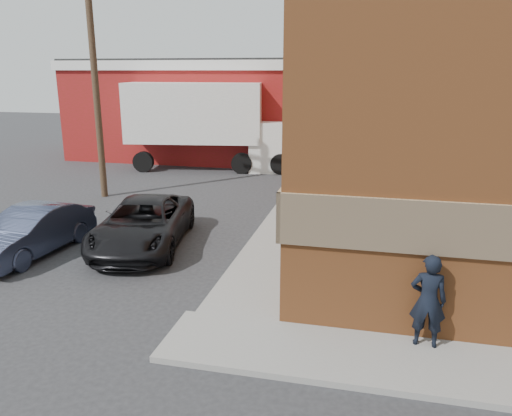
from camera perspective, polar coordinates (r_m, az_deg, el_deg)
The scene contains 8 objects.
ground at distance 10.72m, azimuth -5.41°, elevation -12.45°, with size 90.00×90.00×0.00m, color #28282B.
sidewalk_west at distance 18.79m, azimuth 5.05°, elevation 0.15°, with size 1.80×18.00×0.12m, color gray.
warehouse at distance 30.43m, azimuth -4.34°, elevation 11.31°, with size 16.30×8.30×5.60m.
utility_pole at distance 20.85m, azimuth -17.94°, elevation 14.04°, with size 2.00×0.26×9.00m.
man at distance 9.65m, azimuth 19.07°, elevation -9.97°, with size 0.64×0.42×1.76m, color black.
sedan at distance 15.26m, azimuth -24.26°, elevation -2.45°, with size 1.41×4.05×1.34m, color #303850.
suv_a at distance 14.89m, azimuth -12.77°, elevation -1.75°, with size 2.30×4.99×1.39m, color black.
box_truck at distance 26.09m, azimuth -5.07°, elevation 10.00°, with size 9.21×3.91×4.40m.
Camera 1 is at (3.12, -8.95, 5.01)m, focal length 35.00 mm.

